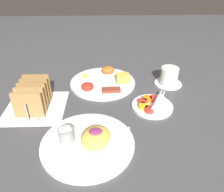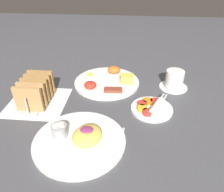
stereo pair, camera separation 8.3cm
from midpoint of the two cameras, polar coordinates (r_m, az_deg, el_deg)
ground_plane at (r=0.82m, az=-1.50°, el=-3.02°), size 3.00×3.00×0.00m
napkin_flat at (r=0.88m, az=-16.26°, el=-1.63°), size 0.22×0.22×0.00m
plate_breakfast at (r=0.98m, az=1.25°, el=3.89°), size 0.29×0.29×0.05m
plate_condiments at (r=0.82m, az=13.26°, el=-3.15°), size 0.15×0.16×0.04m
plate_foreground at (r=0.68m, az=-4.86°, el=-11.16°), size 0.28×0.28×0.06m
toast_rack at (r=0.86m, az=-16.78°, el=1.15°), size 0.10×0.18×0.10m
coffee_cup at (r=0.98m, az=18.34°, el=3.91°), size 0.12×0.12×0.08m
teaspoon at (r=0.67m, az=5.78°, el=-13.14°), size 0.03×0.13×0.01m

